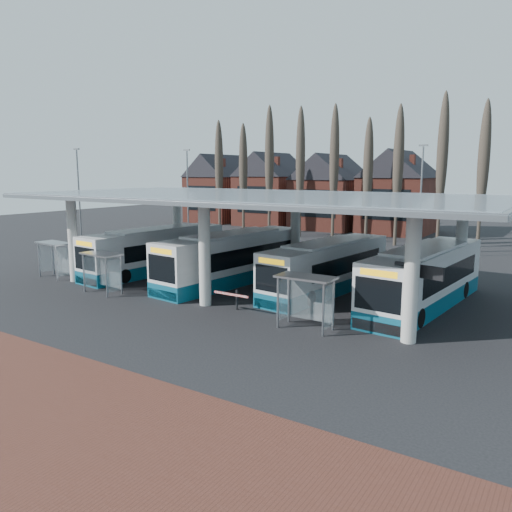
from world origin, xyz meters
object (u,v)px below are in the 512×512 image
Objects in this scene: shelter_1 at (104,264)px; bus_2 at (328,268)px; bus_0 at (157,251)px; shelter_2 at (307,290)px; shelter_0 at (56,252)px; bus_3 at (425,279)px; bus_1 at (233,259)px.

bus_2 is at bearing 38.59° from shelter_1.
shelter_2 is at bearing -15.77° from bus_0.
bus_0 is 4.28× the size of shelter_0.
bus_3 reaches higher than shelter_2.
shelter_1 is (1.88, -6.78, 0.26)m from bus_0.
bus_2 reaches higher than shelter_0.
bus_0 is 4.35× the size of shelter_2.
shelter_1 is at bearing -178.50° from shelter_2.
shelter_2 is (21.36, -0.87, 0.05)m from shelter_0.
bus_0 reaches higher than shelter_1.
bus_2 is 4.20× the size of shelter_2.
shelter_0 is at bearing -126.81° from bus_0.
shelter_1 is 14.54m from shelter_2.
bus_3 is at bearing 9.40° from bus_1.
bus_1 reaches higher than shelter_0.
shelter_0 is at bearing 173.55° from shelter_1.
bus_0 is at bearing -172.15° from bus_1.
bus_0 is at bearing 109.94° from shelter_1.
bus_3 is at bearing 2.80° from bus_2.
bus_1 is at bearing 7.26° from bus_0.
bus_2 is at bearing 107.26° from shelter_2.
bus_0 is at bearing 53.50° from shelter_0.
bus_0 is 14.04m from bus_2.
shelter_0 reaches higher than shelter_1.
shelter_1 is (-18.42, -7.82, 0.23)m from bus_3.
bus_2 is 0.95× the size of bus_3.
shelter_1 is at bearing -151.89° from bus_3.
bus_2 is at bearing -178.23° from bus_3.
bus_3 is 4.37× the size of shelter_0.
bus_2 is (6.79, 1.17, -0.11)m from bus_1.
shelter_1 is at bearing -69.20° from bus_0.
shelter_0 is at bearing -153.89° from bus_2.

